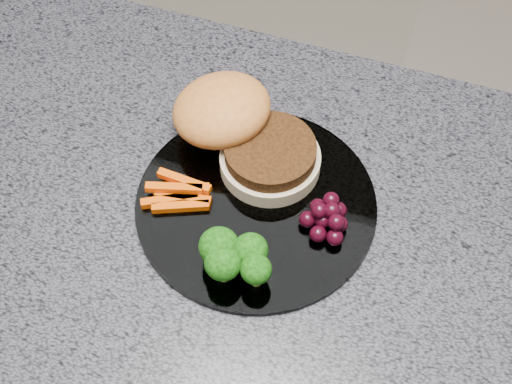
% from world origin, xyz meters
% --- Properties ---
extents(countertop, '(1.20, 0.60, 0.04)m').
position_xyz_m(countertop, '(0.00, 0.00, 0.88)').
color(countertop, '#4C4C56').
rests_on(countertop, island_cabinet).
extents(plate, '(0.26, 0.26, 0.01)m').
position_xyz_m(plate, '(-0.06, 0.05, 0.90)').
color(plate, white).
rests_on(plate, countertop).
extents(burger, '(0.21, 0.17, 0.06)m').
position_xyz_m(burger, '(-0.11, 0.12, 0.93)').
color(burger, '#C7B48C').
rests_on(burger, plate).
extents(carrot_sticks, '(0.07, 0.05, 0.02)m').
position_xyz_m(carrot_sticks, '(-0.14, 0.03, 0.91)').
color(carrot_sticks, '#DD4D03').
rests_on(carrot_sticks, plate).
extents(broccoli, '(0.08, 0.06, 0.05)m').
position_xyz_m(broccoli, '(-0.06, -0.04, 0.93)').
color(broccoli, olive).
rests_on(broccoli, plate).
extents(grape_bunch, '(0.05, 0.05, 0.03)m').
position_xyz_m(grape_bunch, '(0.02, 0.04, 0.92)').
color(grape_bunch, black).
rests_on(grape_bunch, plate).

